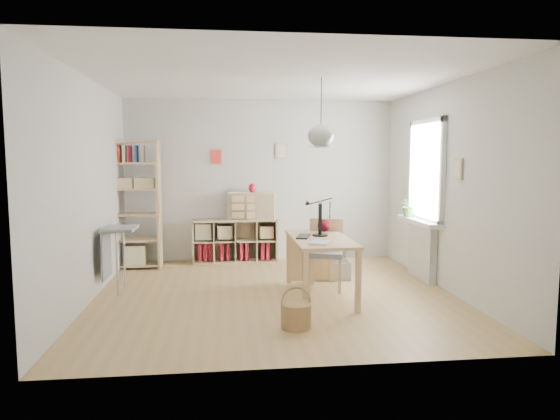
{
  "coord_description": "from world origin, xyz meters",
  "views": [
    {
      "loc": [
        -0.65,
        -6.19,
        1.74
      ],
      "look_at": [
        0.1,
        0.3,
        1.05
      ],
      "focal_mm": 32.0,
      "sensor_mm": 36.0,
      "label": 1
    }
  ],
  "objects": [
    {
      "name": "yarn_ball",
      "position": [
        0.69,
        0.31,
        0.83
      ],
      "size": [
        0.17,
        0.17,
        0.17
      ],
      "primitive_type": "sphere",
      "color": "#530B10",
      "rests_on": "desk"
    },
    {
      "name": "cube_shelf",
      "position": [
        -0.47,
        2.08,
        0.3
      ],
      "size": [
        1.4,
        0.38,
        0.72
      ],
      "color": "tan",
      "rests_on": "ground"
    },
    {
      "name": "radiator",
      "position": [
        2.19,
        0.6,
        0.4
      ],
      "size": [
        0.1,
        0.8,
        0.8
      ],
      "primitive_type": "cube",
      "color": "silver",
      "rests_on": "ground"
    },
    {
      "name": "paper_tray",
      "position": [
        0.46,
        -0.61,
        0.76
      ],
      "size": [
        0.3,
        0.33,
        0.03
      ],
      "primitive_type": "cube",
      "rotation": [
        0.0,
        0.0,
        -0.41
      ],
      "color": "white",
      "rests_on": "desk"
    },
    {
      "name": "desk",
      "position": [
        0.55,
        -0.15,
        0.66
      ],
      "size": [
        0.7,
        1.5,
        0.75
      ],
      "color": "#E0B481",
      "rests_on": "ground"
    },
    {
      "name": "keyboard",
      "position": [
        0.35,
        -0.11,
        0.76
      ],
      "size": [
        0.24,
        0.4,
        0.02
      ],
      "primitive_type": "cube",
      "rotation": [
        0.0,
        0.0,
        -0.29
      ],
      "color": "black",
      "rests_on": "desk"
    },
    {
      "name": "monitor",
      "position": [
        0.57,
        -0.05,
        0.99
      ],
      "size": [
        0.2,
        0.49,
        0.43
      ],
      "rotation": [
        0.0,
        0.0,
        -0.2
      ],
      "color": "black",
      "rests_on": "desk"
    },
    {
      "name": "side_table",
      "position": [
        -2.04,
        0.35,
        0.67
      ],
      "size": [
        0.4,
        0.55,
        0.85
      ],
      "color": "#9A9A9D",
      "rests_on": "ground"
    },
    {
      "name": "windowsill",
      "position": [
        2.14,
        0.6,
        0.83
      ],
      "size": [
        0.22,
        1.2,
        0.06
      ],
      "primitive_type": "cube",
      "color": "white",
      "rests_on": "radiator"
    },
    {
      "name": "tall_bookshelf",
      "position": [
        -2.04,
        1.8,
        1.09
      ],
      "size": [
        0.8,
        0.38,
        2.0
      ],
      "color": "#E0B481",
      "rests_on": "ground"
    },
    {
      "name": "ground",
      "position": [
        0.0,
        0.0,
        0.0
      ],
      "size": [
        4.5,
        4.5,
        0.0
      ],
      "primitive_type": "plane",
      "color": "tan",
      "rests_on": "ground"
    },
    {
      "name": "chair",
      "position": [
        0.7,
        0.22,
        0.53
      ],
      "size": [
        0.55,
        0.55,
        0.92
      ],
      "rotation": [
        0.0,
        0.0,
        -0.25
      ],
      "color": "#9A9A9D",
      "rests_on": "ground"
    },
    {
      "name": "task_lamp",
      "position": [
        0.63,
        0.47,
        1.03
      ],
      "size": [
        0.39,
        0.14,
        0.41
      ],
      "color": "black",
      "rests_on": "desk"
    },
    {
      "name": "window_unit",
      "position": [
        2.23,
        0.6,
        1.55
      ],
      "size": [
        0.07,
        1.16,
        1.46
      ],
      "color": "white",
      "rests_on": "ground"
    },
    {
      "name": "potted_plant",
      "position": [
        2.12,
        0.95,
        1.03
      ],
      "size": [
        0.38,
        0.36,
        0.33
      ],
      "primitive_type": "imported",
      "rotation": [
        0.0,
        0.0,
        0.43
      ],
      "color": "#305821",
      "rests_on": "windowsill"
    },
    {
      "name": "room_shell",
      "position": [
        0.55,
        -0.15,
        2.0
      ],
      "size": [
        4.5,
        4.5,
        4.5
      ],
      "color": "silver",
      "rests_on": "ground"
    },
    {
      "name": "red_vase",
      "position": [
        -0.16,
        2.04,
        1.24
      ],
      "size": [
        0.13,
        0.13,
        0.15
      ],
      "primitive_type": "ellipsoid",
      "color": "maroon",
      "rests_on": "drawer_chest"
    },
    {
      "name": "storage_chest",
      "position": [
        0.92,
        0.78,
        0.17
      ],
      "size": [
        0.56,
        0.61,
        0.53
      ],
      "rotation": [
        0.0,
        0.0,
        -0.1
      ],
      "color": "silver",
      "rests_on": "ground"
    },
    {
      "name": "drawer_chest",
      "position": [
        -0.16,
        2.04,
        0.94
      ],
      "size": [
        0.82,
        0.5,
        0.44
      ],
      "primitive_type": "cube",
      "rotation": [
        0.0,
        0.0,
        -0.2
      ],
      "color": "tan",
      "rests_on": "cube_shelf"
    },
    {
      "name": "wicker_basket",
      "position": [
        0.08,
        -1.29,
        0.14
      ],
      "size": [
        0.31,
        0.31,
        0.43
      ],
      "rotation": [
        0.0,
        0.0,
        0.09
      ],
      "color": "#9E7B47",
      "rests_on": "ground"
    }
  ]
}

